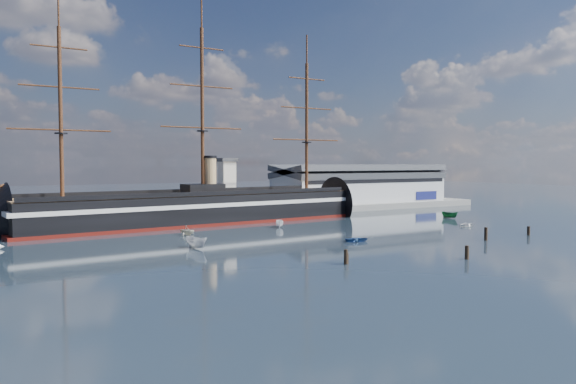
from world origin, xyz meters
TOP-DOWN VIEW (x-y plane):
  - ground at (0.00, 40.00)m, footprint 600.00×600.00m
  - quay at (10.00, 76.00)m, footprint 180.00×18.00m
  - warehouse at (58.00, 80.00)m, footprint 63.00×21.00m
  - quay_tower at (3.00, 73.00)m, footprint 5.00×5.00m
  - warship at (-13.81, 60.00)m, footprint 113.41×22.45m
  - motorboat_a at (-27.77, 21.83)m, footprint 7.27×3.61m
  - motorboat_b at (2.81, 13.24)m, footprint 1.86×3.13m
  - motorboat_c at (2.37, 42.41)m, footprint 5.89×4.57m
  - motorboat_d at (-22.11, 40.87)m, footprint 6.87×5.43m
  - motorboat_e at (43.15, 20.07)m, footprint 1.13×2.74m
  - motorboat_f at (54.67, 36.22)m, footprint 6.23×3.13m
  - piling_near_left at (-14.35, -5.24)m, footprint 0.64×0.64m
  - piling_near_mid at (5.11, -12.05)m, footprint 0.64×0.64m
  - piling_near_right at (25.92, 0.89)m, footprint 0.64×0.64m
  - piling_far_right at (40.62, 1.48)m, footprint 0.64×0.64m

SIDE VIEW (x-z plane):
  - ground at x=0.00m, z-range 0.00..0.00m
  - quay at x=10.00m, z-range -1.00..1.00m
  - motorboat_a at x=-27.77m, z-range -1.39..1.39m
  - motorboat_b at x=2.81m, z-range -0.68..0.68m
  - motorboat_c at x=2.37m, z-range -1.12..1.12m
  - motorboat_d at x=-22.11m, z-range -1.16..1.16m
  - motorboat_e at x=43.15m, z-range -0.64..0.64m
  - motorboat_f at x=54.67m, z-range -1.19..1.19m
  - piling_near_left at x=-14.35m, z-range -1.50..1.50m
  - piling_near_mid at x=5.11m, z-range -1.47..1.47m
  - piling_near_right at x=25.92m, z-range -1.69..1.69m
  - piling_far_right at x=40.62m, z-range -1.32..1.32m
  - warship at x=-13.81m, z-range -22.93..31.01m
  - warehouse at x=58.00m, z-range 2.18..13.78m
  - quay_tower at x=3.00m, z-range 2.25..17.25m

